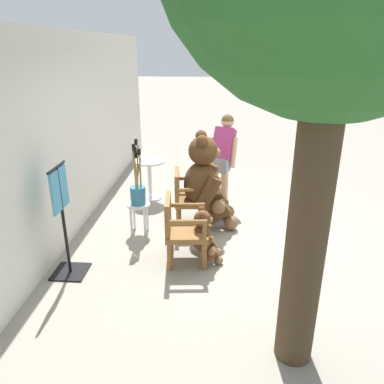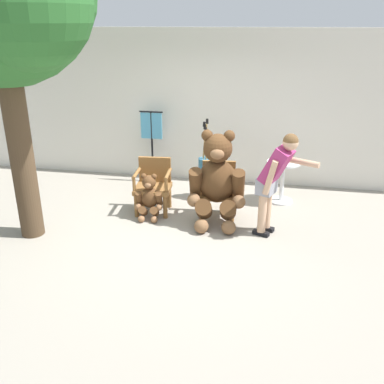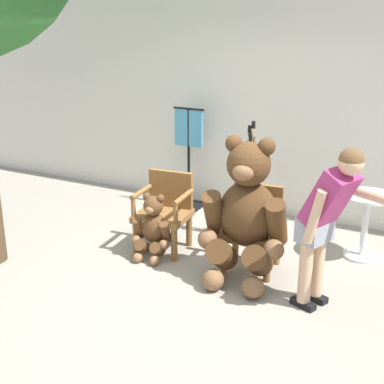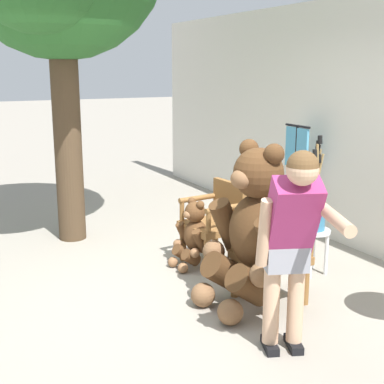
% 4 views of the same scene
% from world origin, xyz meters
% --- Properties ---
extents(ground_plane, '(60.00, 60.00, 0.00)m').
position_xyz_m(ground_plane, '(0.00, 0.00, 0.00)').
color(ground_plane, gray).
extents(back_wall, '(10.00, 0.16, 2.80)m').
position_xyz_m(back_wall, '(0.00, 2.40, 1.40)').
color(back_wall, silver).
rests_on(back_wall, ground).
extents(wooden_chair_left, '(0.60, 0.57, 0.86)m').
position_xyz_m(wooden_chair_left, '(-0.53, 0.70, 0.46)').
color(wooden_chair_left, brown).
rests_on(wooden_chair_left, ground).
extents(wooden_chair_right, '(0.60, 0.57, 0.86)m').
position_xyz_m(wooden_chair_right, '(0.52, 0.70, 0.46)').
color(wooden_chair_right, brown).
rests_on(wooden_chair_right, ground).
extents(teddy_bear_large, '(0.87, 0.85, 1.44)m').
position_xyz_m(teddy_bear_large, '(0.53, 0.44, 0.70)').
color(teddy_bear_large, '#4C3019').
rests_on(teddy_bear_large, ground).
extents(teddy_bear_small, '(0.44, 0.42, 0.72)m').
position_xyz_m(teddy_bear_small, '(-0.52, 0.42, 0.35)').
color(teddy_bear_small, brown).
rests_on(teddy_bear_small, ground).
extents(person_visitor, '(0.85, 0.48, 1.53)m').
position_xyz_m(person_visitor, '(1.37, 0.19, 0.91)').
color(person_visitor, black).
rests_on(person_visitor, ground).
extents(white_stool, '(0.34, 0.34, 0.46)m').
position_xyz_m(white_stool, '(0.19, 1.40, 0.36)').
color(white_stool, silver).
rests_on(white_stool, ground).
extents(brush_bucket, '(0.22, 0.22, 0.94)m').
position_xyz_m(brush_bucket, '(0.19, 1.40, 0.66)').
color(brush_bucket, teal).
rests_on(brush_bucket, white_stool).
extents(clothing_display_stand, '(0.44, 0.40, 1.36)m').
position_xyz_m(clothing_display_stand, '(-0.92, 2.03, 0.72)').
color(clothing_display_stand, black).
rests_on(clothing_display_stand, ground).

